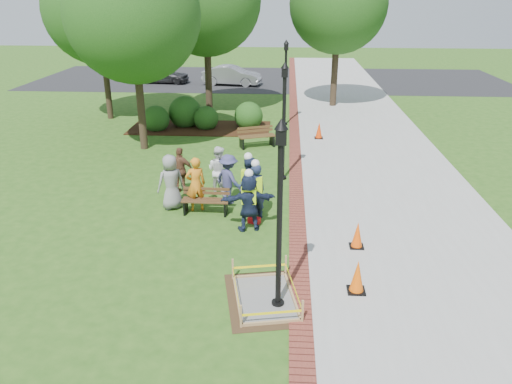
# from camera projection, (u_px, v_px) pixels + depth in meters

# --- Properties ---
(ground) EXTENTS (100.00, 100.00, 0.00)m
(ground) POSITION_uv_depth(u_px,v_px,m) (236.00, 241.00, 13.98)
(ground) COLOR #285116
(ground) RESTS_ON ground
(sidewalk) EXTENTS (6.00, 60.00, 0.02)m
(sidewalk) POSITION_uv_depth(u_px,v_px,m) (365.00, 142.00, 22.92)
(sidewalk) COLOR #9E9E99
(sidewalk) RESTS_ON ground
(brick_edging) EXTENTS (0.50, 60.00, 0.03)m
(brick_edging) POSITION_uv_depth(u_px,v_px,m) (295.00, 141.00, 23.11)
(brick_edging) COLOR maroon
(brick_edging) RESTS_ON ground
(mulch_bed) EXTENTS (7.00, 3.00, 0.05)m
(mulch_bed) POSITION_uv_depth(u_px,v_px,m) (200.00, 128.00, 25.23)
(mulch_bed) COLOR #381E0F
(mulch_bed) RESTS_ON ground
(parking_lot) EXTENTS (36.00, 12.00, 0.01)m
(parking_lot) POSITION_uv_depth(u_px,v_px,m) (270.00, 79.00, 38.92)
(parking_lot) COLOR black
(parking_lot) RESTS_ON ground
(wet_concrete_pad) EXTENTS (2.11, 2.58, 0.55)m
(wet_concrete_pad) POSITION_uv_depth(u_px,v_px,m) (265.00, 290.00, 11.26)
(wet_concrete_pad) COLOR #47331E
(wet_concrete_pad) RESTS_ON ground
(bench_near) EXTENTS (1.47, 0.52, 0.79)m
(bench_near) POSITION_uv_depth(u_px,v_px,m) (206.00, 206.00, 15.58)
(bench_near) COLOR brown
(bench_near) RESTS_ON ground
(bench_far) EXTENTS (1.71, 1.09, 0.88)m
(bench_far) POSITION_uv_depth(u_px,v_px,m) (257.00, 141.00, 22.15)
(bench_far) COLOR brown
(bench_far) RESTS_ON ground
(cone_front) EXTENTS (0.42, 0.42, 0.82)m
(cone_front) POSITION_uv_depth(u_px,v_px,m) (357.00, 277.00, 11.47)
(cone_front) COLOR black
(cone_front) RESTS_ON ground
(cone_back) EXTENTS (0.38, 0.38, 0.76)m
(cone_back) POSITION_uv_depth(u_px,v_px,m) (357.00, 235.00, 13.48)
(cone_back) COLOR black
(cone_back) RESTS_ON ground
(cone_far) EXTENTS (0.40, 0.40, 0.78)m
(cone_far) POSITION_uv_depth(u_px,v_px,m) (319.00, 131.00, 23.36)
(cone_far) COLOR black
(cone_far) RESTS_ON ground
(toolbox) EXTENTS (0.41, 0.31, 0.18)m
(toolbox) POSITION_uv_depth(u_px,v_px,m) (254.00, 220.00, 15.00)
(toolbox) COLOR red
(toolbox) RESTS_ON ground
(lamp_near) EXTENTS (0.28, 0.28, 4.26)m
(lamp_near) POSITION_uv_depth(u_px,v_px,m) (280.00, 203.00, 10.19)
(lamp_near) COLOR black
(lamp_near) RESTS_ON ground
(lamp_mid) EXTENTS (0.28, 0.28, 4.26)m
(lamp_mid) POSITION_uv_depth(u_px,v_px,m) (284.00, 113.00, 17.59)
(lamp_mid) COLOR black
(lamp_mid) RESTS_ON ground
(lamp_far) EXTENTS (0.28, 0.28, 4.26)m
(lamp_far) POSITION_uv_depth(u_px,v_px,m) (286.00, 76.00, 24.98)
(lamp_far) COLOR black
(lamp_far) RESTS_ON ground
(tree_left) EXTENTS (5.47, 5.47, 8.32)m
(tree_left) POSITION_uv_depth(u_px,v_px,m) (133.00, 15.00, 19.96)
(tree_left) COLOR #3D2D1E
(tree_left) RESTS_ON ground
(tree_back) EXTENTS (5.84, 5.84, 8.95)m
(tree_back) POSITION_uv_depth(u_px,v_px,m) (206.00, 0.00, 26.11)
(tree_back) COLOR #3D2D1E
(tree_back) RESTS_ON ground
(tree_right) EXTENTS (5.51, 5.51, 8.52)m
(tree_right) POSITION_uv_depth(u_px,v_px,m) (338.00, 4.00, 27.95)
(tree_right) COLOR #3D2D1E
(tree_right) RESTS_ON ground
(tree_far) EXTENTS (5.54, 5.54, 8.36)m
(tree_far) POSITION_uv_depth(u_px,v_px,m) (99.00, 9.00, 25.06)
(tree_far) COLOR #3D2D1E
(tree_far) RESTS_ON ground
(shrub_a) EXTENTS (1.34, 1.34, 1.34)m
(shrub_a) POSITION_uv_depth(u_px,v_px,m) (157.00, 130.00, 24.87)
(shrub_a) COLOR #184012
(shrub_a) RESTS_ON ground
(shrub_b) EXTENTS (1.66, 1.66, 1.66)m
(shrub_b) POSITION_uv_depth(u_px,v_px,m) (186.00, 126.00, 25.66)
(shrub_b) COLOR #184012
(shrub_b) RESTS_ON ground
(shrub_c) EXTENTS (1.24, 1.24, 1.24)m
(shrub_c) POSITION_uv_depth(u_px,v_px,m) (206.00, 129.00, 25.15)
(shrub_c) COLOR #184012
(shrub_c) RESTS_ON ground
(shrub_d) EXTENTS (1.43, 1.43, 1.43)m
(shrub_d) POSITION_uv_depth(u_px,v_px,m) (249.00, 128.00, 25.32)
(shrub_d) COLOR #184012
(shrub_d) RESTS_ON ground
(shrub_e) EXTENTS (0.95, 0.95, 0.95)m
(shrub_e) POSITION_uv_depth(u_px,v_px,m) (196.00, 122.00, 26.37)
(shrub_e) COLOR #184012
(shrub_e) RESTS_ON ground
(casual_person_a) EXTENTS (0.68, 0.62, 1.78)m
(casual_person_a) POSITION_uv_depth(u_px,v_px,m) (171.00, 182.00, 15.73)
(casual_person_a) COLOR gray
(casual_person_a) RESTS_ON ground
(casual_person_b) EXTENTS (0.66, 0.54, 1.76)m
(casual_person_b) POSITION_uv_depth(u_px,v_px,m) (196.00, 184.00, 15.59)
(casual_person_b) COLOR orange
(casual_person_b) RESTS_ON ground
(casual_person_c) EXTENTS (0.64, 0.56, 1.69)m
(casual_person_c) POSITION_uv_depth(u_px,v_px,m) (219.00, 170.00, 16.88)
(casual_person_c) COLOR silver
(casual_person_c) RESTS_ON ground
(casual_person_d) EXTENTS (0.56, 0.41, 1.62)m
(casual_person_d) POSITION_uv_depth(u_px,v_px,m) (181.00, 171.00, 16.96)
(casual_person_d) COLOR brown
(casual_person_d) RESTS_ON ground
(casual_person_e) EXTENTS (0.62, 0.60, 1.65)m
(casual_person_e) POSITION_uv_depth(u_px,v_px,m) (229.00, 179.00, 16.15)
(casual_person_e) COLOR #3A3A65
(casual_person_e) RESTS_ON ground
(hivis_worker_a) EXTENTS (0.62, 0.48, 1.88)m
(hivis_worker_a) POSITION_uv_depth(u_px,v_px,m) (249.00, 200.00, 14.28)
(hivis_worker_a) COLOR #1B2B47
(hivis_worker_a) RESTS_ON ground
(hivis_worker_b) EXTENTS (0.66, 0.57, 1.90)m
(hivis_worker_b) POSITION_uv_depth(u_px,v_px,m) (255.00, 190.00, 15.01)
(hivis_worker_b) COLOR #17283C
(hivis_worker_b) RESTS_ON ground
(hivis_worker_c) EXTENTS (0.67, 0.51, 2.02)m
(hivis_worker_c) POSITION_uv_depth(u_px,v_px,m) (248.00, 185.00, 15.24)
(hivis_worker_c) COLOR #182540
(hivis_worker_c) RESTS_ON ground
(parked_car_a) EXTENTS (2.25, 4.42, 1.39)m
(parked_car_a) POSITION_uv_depth(u_px,v_px,m) (164.00, 83.00, 37.30)
(parked_car_a) COLOR #29292B
(parked_car_a) RESTS_ON ground
(parked_car_b) EXTENTS (2.77, 4.93, 1.52)m
(parked_car_b) POSITION_uv_depth(u_px,v_px,m) (232.00, 85.00, 36.51)
(parked_car_b) COLOR gray
(parked_car_b) RESTS_ON ground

